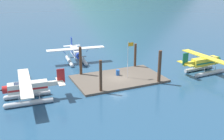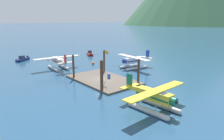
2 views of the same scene
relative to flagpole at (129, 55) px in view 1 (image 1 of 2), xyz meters
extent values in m
plane|color=navy|center=(-1.43, 0.47, -3.82)|extent=(1200.00, 1200.00, 0.00)
cube|color=brown|center=(-1.43, 0.47, -3.67)|extent=(13.44, 8.22, 0.30)
cylinder|color=#4C3323|center=(-5.77, -3.14, -1.51)|extent=(0.39, 0.39, 4.61)
cylinder|color=#4C3323|center=(3.32, -3.35, -1.32)|extent=(0.48, 0.48, 4.99)
cylinder|color=#4C3323|center=(-6.14, 4.38, -1.45)|extent=(0.44, 0.44, 4.73)
cylinder|color=#4C3323|center=(3.60, 4.47, -1.69)|extent=(0.42, 0.42, 4.26)
cylinder|color=silver|center=(-0.13, 0.00, -0.76)|extent=(0.08, 0.08, 5.51)
cube|color=orange|center=(0.32, 0.00, 1.64)|extent=(0.90, 0.03, 0.56)
sphere|color=gold|center=(-0.13, 0.00, 2.04)|extent=(0.10, 0.10, 0.10)
cylinder|color=#1E4C99|center=(-1.05, 1.54, -3.08)|extent=(0.58, 0.58, 0.88)
torus|color=#1E4C99|center=(-1.05, 1.54, -3.08)|extent=(0.62, 0.62, 0.04)
sphere|color=orange|center=(-14.02, 6.86, -3.47)|extent=(0.69, 0.69, 0.69)
cylinder|color=#B7BABF|center=(-3.46, 11.63, -3.50)|extent=(1.23, 5.64, 0.64)
sphere|color=#B7BABF|center=(-3.76, 8.84, -3.50)|extent=(0.64, 0.64, 0.64)
cylinder|color=#B7BABF|center=(-5.95, 11.89, -3.50)|extent=(1.23, 5.64, 0.64)
sphere|color=#B7BABF|center=(-6.24, 9.11, -3.50)|extent=(0.64, 0.64, 0.64)
cylinder|color=#B7BABF|center=(-3.59, 10.44, -2.83)|extent=(0.10, 0.10, 0.70)
cylinder|color=#B7BABF|center=(-3.33, 12.82, -2.83)|extent=(0.10, 0.10, 0.70)
cylinder|color=#B7BABF|center=(-6.07, 10.70, -2.83)|extent=(0.10, 0.10, 0.70)
cylinder|color=#B7BABF|center=(-5.82, 13.09, -2.83)|extent=(0.10, 0.10, 0.70)
cube|color=white|center=(-4.70, 11.76, -1.88)|extent=(1.74, 4.90, 1.20)
cube|color=#1E389E|center=(-4.70, 11.76, -1.98)|extent=(1.75, 4.81, 0.24)
cube|color=#283347|center=(-4.82, 10.69, -1.55)|extent=(1.16, 1.21, 0.56)
cube|color=white|center=(-4.74, 11.46, -1.21)|extent=(10.49, 2.49, 0.14)
cylinder|color=#1E389E|center=(-2.55, 11.23, -1.54)|extent=(0.63, 0.15, 0.84)
cylinder|color=#1E389E|center=(-6.92, 11.69, -1.54)|extent=(0.63, 0.15, 0.84)
cylinder|color=#1E389E|center=(-4.99, 9.08, -1.88)|extent=(1.02, 0.70, 0.96)
cone|color=black|center=(-5.04, 8.63, -1.88)|extent=(0.39, 0.39, 0.36)
cube|color=white|center=(-4.36, 14.99, -1.78)|extent=(0.67, 2.23, 0.56)
cube|color=#1E389E|center=(-4.27, 15.89, -0.93)|extent=(0.22, 1.01, 1.90)
cube|color=white|center=(-4.28, 15.79, -1.68)|extent=(3.27, 1.13, 0.10)
cylinder|color=#B7BABF|center=(12.63, -1.10, -3.50)|extent=(5.62, 0.91, 0.64)
sphere|color=#B7BABF|center=(15.43, -0.97, -3.50)|extent=(0.64, 0.64, 0.64)
cylinder|color=#B7BABF|center=(12.75, -3.60, -3.50)|extent=(5.62, 0.91, 0.64)
sphere|color=#B7BABF|center=(15.55, -3.46, -3.50)|extent=(0.64, 0.64, 0.64)
cylinder|color=#B7BABF|center=(13.83, -1.04, -2.83)|extent=(0.10, 0.10, 0.70)
cylinder|color=#B7BABF|center=(11.43, -1.16, -2.83)|extent=(0.10, 0.10, 0.70)
cylinder|color=#B7BABF|center=(13.95, -3.54, -2.83)|extent=(0.10, 0.10, 0.70)
cylinder|color=#B7BABF|center=(11.55, -3.65, -2.83)|extent=(0.10, 0.10, 0.70)
cube|color=yellow|center=(12.69, -2.35, -1.88)|extent=(4.85, 1.47, 1.20)
cube|color=#196B47|center=(12.69, -2.35, -1.98)|extent=(4.76, 1.48, 0.24)
cube|color=#283347|center=(13.77, -2.30, -1.55)|extent=(1.15, 1.11, 0.56)
cube|color=yellow|center=(12.99, -2.33, -1.21)|extent=(1.89, 10.45, 0.14)
cylinder|color=#196B47|center=(12.89, -0.14, -1.54)|extent=(0.11, 0.63, 0.84)
cylinder|color=#196B47|center=(13.10, -4.53, -1.54)|extent=(0.11, 0.63, 0.84)
cylinder|color=#196B47|center=(15.39, -2.22, -1.88)|extent=(0.65, 0.99, 0.96)
cone|color=black|center=(15.84, -2.20, -1.88)|extent=(0.37, 0.38, 0.36)
cube|color=yellow|center=(9.44, -2.50, -1.78)|extent=(2.22, 0.54, 0.56)
cube|color=#196B47|center=(8.55, -2.55, -0.93)|extent=(1.00, 0.17, 1.90)
cube|color=yellow|center=(8.65, -2.54, -1.68)|extent=(0.95, 3.23, 0.10)
cylinder|color=#B7BABF|center=(-15.13, -3.12, -3.50)|extent=(5.63, 1.06, 0.64)
sphere|color=#B7BABF|center=(-17.92, -2.92, -3.50)|extent=(0.64, 0.64, 0.64)
cylinder|color=#B7BABF|center=(-14.94, -0.63, -3.50)|extent=(5.63, 1.06, 0.64)
sphere|color=#B7BABF|center=(-17.73, -0.42, -3.50)|extent=(0.64, 0.64, 0.64)
cylinder|color=#B7BABF|center=(-16.33, -3.04, -2.83)|extent=(0.10, 0.10, 0.70)
cylinder|color=#B7BABF|center=(-13.93, -3.21, -2.83)|extent=(0.10, 0.10, 0.70)
cylinder|color=#B7BABF|center=(-16.14, -0.54, -2.83)|extent=(0.10, 0.10, 0.70)
cylinder|color=#B7BABF|center=(-13.75, -0.72, -2.83)|extent=(0.10, 0.10, 0.70)
cube|color=silver|center=(-15.04, -1.88, -1.88)|extent=(4.88, 1.59, 1.20)
cube|color=#B21E1E|center=(-15.04, -1.88, -1.98)|extent=(4.78, 1.61, 0.24)
cube|color=#283347|center=(-16.11, -1.80, -1.55)|extent=(1.18, 1.13, 0.56)
cube|color=silver|center=(-15.33, -1.86, -1.21)|extent=(2.17, 10.48, 0.14)
cylinder|color=#B21E1E|center=(-15.50, -4.05, -1.54)|extent=(0.13, 0.63, 0.84)
cylinder|color=#B21E1E|center=(-15.17, 0.34, -1.54)|extent=(0.13, 0.63, 0.84)
cylinder|color=#B21E1E|center=(-17.73, -1.68, -1.88)|extent=(0.67, 1.00, 0.96)
cone|color=black|center=(-18.18, -1.64, -1.88)|extent=(0.38, 0.39, 0.36)
cube|color=silver|center=(-11.79, -2.12, -1.78)|extent=(2.23, 0.60, 0.56)
cube|color=#B21E1E|center=(-10.90, -2.19, -0.93)|extent=(1.01, 0.19, 1.90)
cube|color=silver|center=(-11.00, -2.18, -1.68)|extent=(1.04, 3.25, 0.10)
camera|label=1|loc=(-18.43, -35.22, 11.24)|focal=44.30mm
camera|label=2|loc=(27.68, -21.34, 7.13)|focal=33.05mm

